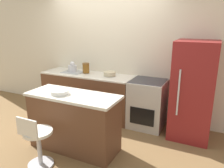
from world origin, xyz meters
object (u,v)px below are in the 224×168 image
Objects in this scene: refrigerator at (193,91)px; kettle at (72,67)px; mixing_bowl at (110,74)px; stool_chair at (37,142)px; oven_range at (147,104)px.

refrigerator reaches higher than kettle.
kettle is (-2.46, 0.07, 0.16)m from refrigerator.
mixing_bowl is at bearing -0.00° from kettle.
refrigerator is at bearing 45.57° from stool_chair.
oven_range is 1.77m from kettle.
mixing_bowl is (-0.80, 0.03, 0.49)m from oven_range.
kettle is 0.89m from mixing_bowl.
kettle reaches higher than mixing_bowl.
oven_range is 0.86m from refrigerator.
mixing_bowl is at bearing 84.74° from stool_chair.
kettle is (-1.68, 0.03, 0.53)m from oven_range.
refrigerator is 1.58m from mixing_bowl.
kettle reaches higher than stool_chair.
kettle is at bearing 178.41° from refrigerator.
oven_range is 0.94m from mixing_bowl.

